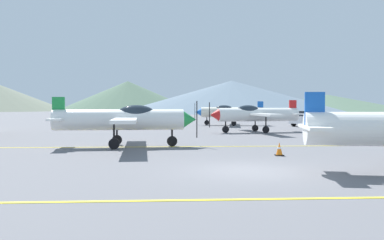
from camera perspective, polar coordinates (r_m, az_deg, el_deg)
The scene contains 11 objects.
ground_plane at distance 13.50m, azimuth 7.89°, elevation -7.33°, with size 400.00×400.00×0.00m, color slate.
apron_line_near at distance 9.66m, azimuth 12.58°, elevation -11.15°, with size 80.00×0.16×0.01m, color yellow.
apron_line_far at distance 21.15m, azimuth 3.79°, elevation -3.86°, with size 80.00×0.16×0.01m, color yellow.
airplane_mid at distance 21.10m, azimuth -9.73°, elevation 0.16°, with size 7.71×8.87×2.66m.
airplane_far at distance 32.51m, azimuth 9.11°, elevation 0.85°, with size 7.76×8.87×2.66m.
airplane_back at distance 43.72m, azimuth 5.46°, elevation 1.19°, with size 7.75×8.88×2.66m.
car_sedan at distance 43.11m, azimuth 16.72°, elevation 0.23°, with size 4.64×3.59×1.62m.
traffic_cone_front at distance 17.70m, azimuth 12.58°, elevation -4.16°, with size 0.36×0.36×0.59m.
hill_centerleft at distance 153.46m, azimuth -9.32°, elevation 3.45°, with size 53.89×53.89×11.53m, color #4C6651.
hill_centerright at distance 127.37m, azimuth 5.78°, elevation 3.43°, with size 71.95×71.95×10.15m, color slate.
hill_right at distance 173.51m, azimuth 19.09°, elevation 2.40°, with size 66.02×66.02×6.67m, color #4C6651.
Camera 1 is at (-2.58, -13.06, 2.22)m, focal length 36.68 mm.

